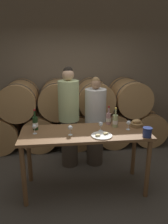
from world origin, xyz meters
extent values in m
plane|color=#4C473F|center=(0.00, 0.00, 0.00)|extent=(10.00, 10.00, 0.00)
cube|color=gray|center=(0.00, 2.22, 1.60)|extent=(10.00, 0.12, 3.20)
cylinder|color=tan|center=(-1.55, 1.63, 0.37)|extent=(0.74, 0.92, 0.74)
cylinder|color=#2D2D33|center=(-1.55, 1.34, 0.37)|extent=(0.75, 0.02, 0.75)
cylinder|color=#2D2D33|center=(-1.55, 1.93, 0.37)|extent=(0.75, 0.02, 0.75)
cylinder|color=tan|center=(-0.78, 1.63, 0.37)|extent=(0.74, 0.92, 0.74)
cylinder|color=#2D2D33|center=(-0.78, 1.34, 0.37)|extent=(0.75, 0.02, 0.75)
cylinder|color=#2D2D33|center=(-0.78, 1.93, 0.37)|extent=(0.75, 0.02, 0.75)
cylinder|color=tan|center=(0.00, 1.63, 0.37)|extent=(0.74, 0.92, 0.74)
cylinder|color=#2D2D33|center=(0.00, 1.34, 0.37)|extent=(0.75, 0.02, 0.75)
cylinder|color=#2D2D33|center=(0.00, 1.93, 0.37)|extent=(0.75, 0.02, 0.75)
cylinder|color=tan|center=(0.78, 1.63, 0.37)|extent=(0.74, 0.92, 0.74)
cylinder|color=#2D2D33|center=(0.78, 1.34, 0.37)|extent=(0.75, 0.02, 0.75)
cylinder|color=#2D2D33|center=(0.78, 1.93, 0.37)|extent=(0.75, 0.02, 0.75)
cylinder|color=tan|center=(1.55, 1.63, 0.37)|extent=(0.74, 0.92, 0.74)
cylinder|color=#2D2D33|center=(1.55, 1.34, 0.37)|extent=(0.75, 0.02, 0.75)
cylinder|color=#2D2D33|center=(1.55, 1.93, 0.37)|extent=(0.75, 0.02, 0.75)
cylinder|color=tan|center=(-1.17, 1.63, 1.04)|extent=(0.74, 0.92, 0.74)
cylinder|color=#2D2D33|center=(-1.17, 1.34, 1.04)|extent=(0.75, 0.02, 0.75)
cylinder|color=#2D2D33|center=(-1.17, 1.93, 1.04)|extent=(0.75, 0.02, 0.75)
cylinder|color=tan|center=(-0.39, 1.63, 1.04)|extent=(0.74, 0.92, 0.74)
cylinder|color=#2D2D33|center=(-0.39, 1.34, 1.04)|extent=(0.75, 0.02, 0.75)
cylinder|color=#2D2D33|center=(-0.39, 1.93, 1.04)|extent=(0.75, 0.02, 0.75)
cylinder|color=tan|center=(0.39, 1.63, 1.04)|extent=(0.74, 0.92, 0.74)
cylinder|color=#2D2D33|center=(0.39, 1.34, 1.04)|extent=(0.75, 0.02, 0.75)
cylinder|color=#2D2D33|center=(0.39, 1.93, 1.04)|extent=(0.75, 0.02, 0.75)
cylinder|color=tan|center=(1.17, 1.63, 1.04)|extent=(0.74, 0.92, 0.74)
cylinder|color=#2D2D33|center=(1.17, 1.34, 1.04)|extent=(0.75, 0.02, 0.75)
cylinder|color=#2D2D33|center=(1.17, 1.93, 1.04)|extent=(0.75, 0.02, 0.75)
cylinder|color=brown|center=(-0.85, -0.29, 0.45)|extent=(0.06, 0.06, 0.89)
cylinder|color=brown|center=(0.85, -0.29, 0.45)|extent=(0.06, 0.06, 0.89)
cylinder|color=brown|center=(-0.85, 0.29, 0.45)|extent=(0.06, 0.06, 0.89)
cylinder|color=brown|center=(0.85, 0.29, 0.45)|extent=(0.06, 0.06, 0.89)
cube|color=brown|center=(0.00, 0.00, 0.91)|extent=(1.82, 0.71, 0.04)
cylinder|color=#4C4238|center=(-0.19, 0.74, 0.43)|extent=(0.29, 0.29, 0.87)
cylinder|color=beige|center=(-0.19, 0.74, 1.21)|extent=(0.36, 0.36, 0.69)
sphere|color=tan|center=(-0.19, 0.74, 1.65)|extent=(0.20, 0.20, 0.20)
sphere|color=black|center=(-0.19, 0.75, 1.70)|extent=(0.16, 0.16, 0.16)
cylinder|color=#4C4238|center=(0.27, 0.74, 0.39)|extent=(0.30, 0.30, 0.78)
cylinder|color=silver|center=(0.27, 0.74, 1.09)|extent=(0.37, 0.37, 0.62)
sphere|color=#997051|center=(0.27, 0.74, 1.49)|extent=(0.17, 0.17, 0.17)
sphere|color=olive|center=(0.27, 0.75, 1.53)|extent=(0.14, 0.14, 0.14)
cylinder|color=#193819|center=(-0.71, 0.16, 1.03)|extent=(0.08, 0.08, 0.19)
cylinder|color=#193819|center=(-0.71, 0.16, 1.17)|extent=(0.03, 0.03, 0.09)
cylinder|color=maroon|center=(-0.71, 0.16, 1.23)|extent=(0.03, 0.03, 0.02)
cylinder|color=white|center=(-0.71, 0.16, 1.01)|extent=(0.08, 0.08, 0.06)
cylinder|color=#ADBC7F|center=(0.47, 0.14, 1.03)|extent=(0.08, 0.08, 0.19)
cylinder|color=#ADBC7F|center=(0.47, 0.14, 1.17)|extent=(0.03, 0.03, 0.09)
cylinder|color=gold|center=(0.47, 0.14, 1.22)|extent=(0.03, 0.03, 0.02)
cylinder|color=white|center=(0.47, 0.14, 1.01)|extent=(0.08, 0.08, 0.06)
cylinder|color=#BC8E93|center=(0.40, 0.27, 1.02)|extent=(0.08, 0.08, 0.17)
cylinder|color=#BC8E93|center=(0.40, 0.27, 1.15)|extent=(0.03, 0.03, 0.09)
cylinder|color=maroon|center=(0.40, 0.27, 1.21)|extent=(0.03, 0.03, 0.02)
cylinder|color=white|center=(0.40, 0.27, 1.00)|extent=(0.08, 0.08, 0.06)
cylinder|color=navy|center=(0.80, -0.28, 1.00)|extent=(0.12, 0.12, 0.13)
cylinder|color=navy|center=(0.80, -0.28, 1.06)|extent=(0.13, 0.13, 0.01)
cylinder|color=olive|center=(0.80, 0.12, 0.96)|extent=(0.19, 0.19, 0.05)
ellipsoid|color=tan|center=(0.80, 0.12, 1.01)|extent=(0.14, 0.09, 0.07)
cylinder|color=white|center=(0.20, -0.18, 0.94)|extent=(0.29, 0.29, 0.01)
cube|color=#E0CC7F|center=(0.26, -0.16, 0.96)|extent=(0.07, 0.06, 0.02)
cube|color=beige|center=(0.14, -0.21, 0.96)|extent=(0.07, 0.06, 0.02)
cylinder|color=white|center=(-0.70, 0.01, 0.93)|extent=(0.06, 0.06, 0.00)
cylinder|color=white|center=(-0.70, 0.01, 0.97)|extent=(0.01, 0.01, 0.07)
sphere|color=white|center=(-0.70, 0.01, 1.04)|extent=(0.06, 0.06, 0.06)
cylinder|color=white|center=(-0.22, -0.10, 0.93)|extent=(0.06, 0.06, 0.00)
cylinder|color=white|center=(-0.22, -0.10, 0.97)|extent=(0.01, 0.01, 0.07)
sphere|color=white|center=(-0.22, -0.10, 1.04)|extent=(0.06, 0.06, 0.06)
cylinder|color=white|center=(0.23, 0.01, 0.93)|extent=(0.06, 0.06, 0.00)
cylinder|color=white|center=(0.23, 0.01, 0.97)|extent=(0.01, 0.01, 0.07)
sphere|color=white|center=(0.23, 0.01, 1.04)|extent=(0.06, 0.06, 0.06)
cylinder|color=white|center=(0.64, 0.01, 0.93)|extent=(0.06, 0.06, 0.00)
cylinder|color=white|center=(0.64, 0.01, 0.97)|extent=(0.01, 0.01, 0.07)
sphere|color=white|center=(0.64, 0.01, 1.04)|extent=(0.06, 0.06, 0.06)
camera|label=1|loc=(-0.35, -2.87, 2.10)|focal=35.00mm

